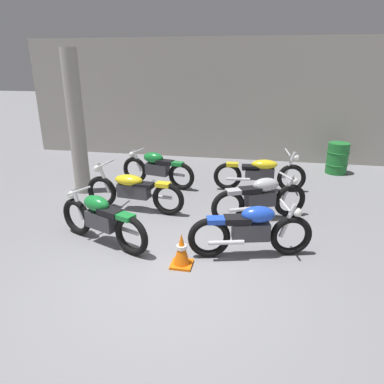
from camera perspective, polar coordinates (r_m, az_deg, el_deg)
The scene contains 11 objects.
ground_plane at distance 5.30m, azimuth -4.45°, elevation -13.33°, with size 60.00×60.00×0.00m, color gray.
back_wall at distance 11.28m, azimuth 4.89°, elevation 14.44°, with size 12.50×0.24×3.60m, color #9E998E.
support_pillar at distance 8.50m, azimuth -18.06°, elevation 10.30°, with size 0.36×0.36×3.20m, color #9E998E.
motorcycle_left_row_0 at distance 6.12m, azimuth -14.30°, elevation -4.17°, with size 1.86×0.86×0.88m.
motorcycle_left_row_1 at distance 7.37m, azimuth -9.40°, elevation 0.35°, with size 2.17×0.68×0.97m.
motorcycle_left_row_2 at distance 8.78m, azimuth -5.63°, elevation 3.82°, with size 1.95×0.61×0.88m.
motorcycle_right_row_0 at distance 5.64m, azimuth 9.51°, elevation -5.96°, with size 1.94×0.69×0.88m.
motorcycle_right_row_1 at distance 6.96m, azimuth 10.93°, elevation -0.89°, with size 1.82×0.96×0.88m.
motorcycle_right_row_2 at distance 8.56m, azimuth 10.87°, elevation 3.08°, with size 2.17×0.68×0.97m.
oil_drum at distance 10.57m, azimuth 22.26°, elevation 5.04°, with size 0.59×0.59×0.85m.
traffic_cone at distance 5.40m, azimuth -1.69°, elevation -9.35°, with size 0.32×0.32×0.54m.
Camera 1 is at (1.24, -4.24, 2.92)m, focal length 33.28 mm.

